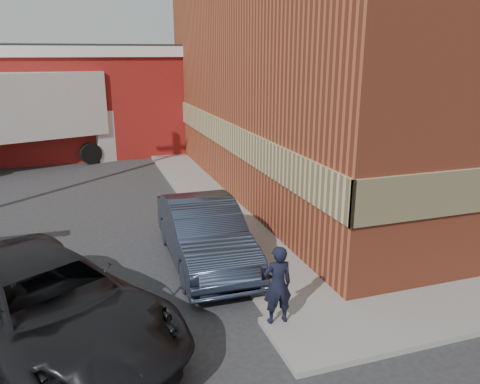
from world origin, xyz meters
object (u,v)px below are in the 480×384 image
object	(u,v)px
sedan	(204,233)
box_truck	(44,112)
warehouse	(31,99)
brick_building	(388,66)
suv_a	(45,305)
man	(278,285)

from	to	relation	value
sedan	box_truck	xyz separation A→B (m)	(-4.36, 13.19, 1.70)
warehouse	box_truck	distance (m)	3.84
brick_building	box_truck	xyz separation A→B (m)	(-13.65, 7.27, -2.17)
sedan	suv_a	world-z (taller)	suv_a
warehouse	man	size ratio (longest dim) A/B	10.26
brick_building	warehouse	bearing A→B (deg)	142.80
man	brick_building	bearing A→B (deg)	-131.74
sedan	box_truck	bearing A→B (deg)	109.21
suv_a	box_truck	xyz separation A→B (m)	(-0.76, 15.77, 1.67)
warehouse	box_truck	world-z (taller)	warehouse
brick_building	warehouse	world-z (taller)	brick_building
warehouse	sedan	xyz separation A→B (m)	(5.20, -16.93, -2.00)
warehouse	sedan	size ratio (longest dim) A/B	3.31
suv_a	sedan	bearing A→B (deg)	5.57
box_truck	brick_building	bearing A→B (deg)	-46.45
brick_building	sedan	bearing A→B (deg)	-147.49
sedan	suv_a	bearing A→B (deg)	-143.52
warehouse	brick_building	bearing A→B (deg)	-37.20
warehouse	suv_a	size ratio (longest dim) A/B	2.70
brick_building	sedan	xyz separation A→B (m)	(-9.30, -5.92, -3.87)
sedan	box_truck	size ratio (longest dim) A/B	0.53
suv_a	box_truck	world-z (taller)	box_truck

